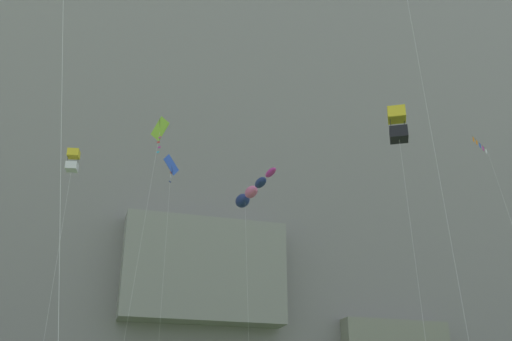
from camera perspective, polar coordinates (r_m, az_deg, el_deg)
The scene contains 7 objects.
cliff_face at distance 75.43m, azimuth -6.79°, elevation 2.28°, with size 180.00×29.43×71.41m.
kite_windsock_mid_left at distance 39.96m, azimuth -0.54°, elevation -2.19°, with size 1.23×6.54×17.86m.
kite_box_upper_mid at distance 34.72m, azimuth 13.56°, elevation 4.32°, with size 3.41×5.54×19.67m.
kite_banner_upper_right at distance 48.93m, azimuth 21.86°, elevation -0.59°, with size 2.90×7.01×23.80m.
kite_diamond_high_left at distance 38.27m, azimuth -9.48°, elevation 2.78°, with size 2.38×2.69×21.43m.
kite_diamond_low_right at distance 43.34m, azimuth -8.29°, elevation -0.53°, with size 1.36×3.15×21.42m.
kite_box_high_center at distance 40.06m, azimuth -17.35°, elevation 0.87°, with size 0.85×4.57×19.46m.
Camera 1 is at (-10.75, -4.85, 2.65)m, focal length 41.29 mm.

